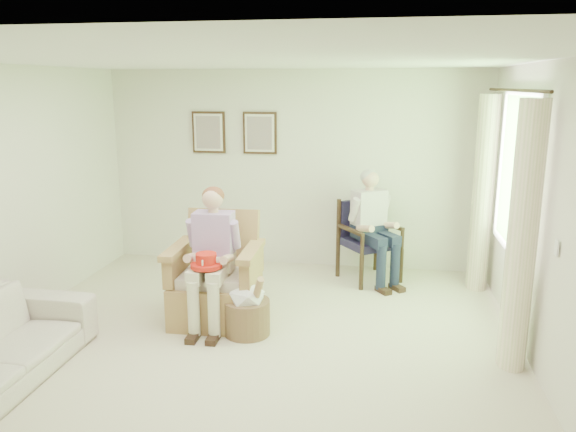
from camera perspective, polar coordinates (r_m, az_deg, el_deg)
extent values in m
plane|color=beige|center=(5.28, -4.22, -13.90)|extent=(5.50, 5.50, 0.00)
cube|color=silver|center=(7.48, 0.60, 4.74)|extent=(5.00, 0.04, 2.60)
cube|color=silver|center=(2.41, -20.96, -14.98)|extent=(5.00, 0.04, 2.60)
cube|color=silver|center=(4.88, 25.34, -1.14)|extent=(0.04, 5.50, 2.60)
cube|color=white|center=(4.70, -4.77, 15.58)|extent=(5.00, 5.50, 0.02)
cube|color=#2D6B23|center=(5.97, 22.28, 4.02)|extent=(0.02, 1.40, 1.50)
cube|color=white|center=(5.91, 22.86, 11.50)|extent=(0.04, 1.52, 0.06)
cube|color=white|center=(6.13, 21.56, -3.19)|extent=(0.04, 1.52, 0.06)
cylinder|color=#382114|center=(5.89, 22.00, 11.77)|extent=(0.03, 2.50, 0.03)
cylinder|color=#FEE7C7|center=(5.08, 22.69, -2.11)|extent=(0.34, 0.34, 2.30)
cylinder|color=#FEE7C7|center=(6.95, 19.17, 2.10)|extent=(0.34, 0.34, 2.30)
cube|color=#382114|center=(7.66, -8.05, 8.42)|extent=(0.45, 0.03, 0.55)
cube|color=silver|center=(7.64, -8.10, 8.41)|extent=(0.39, 0.01, 0.49)
cube|color=tan|center=(7.63, -8.12, 8.40)|extent=(0.33, 0.01, 0.43)
cube|color=#382114|center=(7.48, -2.87, 8.42)|extent=(0.45, 0.03, 0.55)
cube|color=silver|center=(7.46, -2.91, 8.41)|extent=(0.39, 0.01, 0.49)
cube|color=tan|center=(7.45, -2.92, 8.40)|extent=(0.33, 0.01, 0.43)
cube|color=#A48E4D|center=(5.95, -7.28, -8.46)|extent=(0.83, 0.81, 0.44)
cube|color=beige|center=(5.82, -7.44, -6.10)|extent=(0.64, 0.62, 0.10)
cube|color=#A48E4D|center=(6.08, -6.51, -2.29)|extent=(0.77, 0.23, 0.65)
cube|color=#A48E4D|center=(5.94, -10.94, -4.71)|extent=(0.10, 0.75, 0.31)
cube|color=#A48E4D|center=(5.72, -3.69, -5.18)|extent=(0.10, 0.75, 0.31)
cylinder|color=black|center=(6.90, 5.73, -5.34)|extent=(0.05, 0.05, 0.43)
cylinder|color=black|center=(6.90, 10.59, -5.53)|extent=(0.05, 0.05, 0.43)
cylinder|color=black|center=(7.42, 6.02, -4.01)|extent=(0.05, 0.05, 0.43)
cylinder|color=black|center=(7.41, 10.53, -4.19)|extent=(0.05, 0.05, 0.43)
cube|color=#1D1836|center=(7.08, 8.29, -2.73)|extent=(0.56, 0.54, 0.10)
cube|color=#1D1836|center=(7.26, 8.41, -0.17)|extent=(0.52, 0.07, 0.49)
cube|color=beige|center=(5.77, -7.49, -4.59)|extent=(0.40, 0.26, 0.16)
cube|color=#BB93D0|center=(5.71, -7.52, -1.85)|extent=(0.39, 0.24, 0.46)
sphere|color=#DDAD8E|center=(5.62, -7.66, 1.77)|extent=(0.21, 0.21, 0.21)
ellipsoid|color=brown|center=(5.64, -7.59, 2.06)|extent=(0.22, 0.22, 0.18)
cube|color=beige|center=(5.62, -9.11, -5.68)|extent=(0.14, 0.44, 0.13)
cube|color=beige|center=(5.56, -7.14, -5.82)|extent=(0.14, 0.44, 0.13)
cylinder|color=beige|center=(5.55, -9.66, -9.22)|extent=(0.12, 0.12, 0.55)
cylinder|color=beige|center=(5.49, -7.66, -9.40)|extent=(0.12, 0.12, 0.55)
cube|color=#192038|center=(7.04, 8.33, -1.48)|extent=(0.40, 0.26, 0.16)
cube|color=silver|center=(6.99, 8.41, 0.78)|extent=(0.39, 0.24, 0.46)
sphere|color=#DDAD8E|center=(6.91, 8.51, 3.76)|extent=(0.21, 0.21, 0.21)
ellipsoid|color=#B7B2AD|center=(6.93, 8.52, 4.00)|extent=(0.22, 0.22, 0.18)
cube|color=#192038|center=(6.84, 7.43, -2.32)|extent=(0.14, 0.44, 0.13)
cube|color=#192038|center=(6.83, 9.11, -2.38)|extent=(0.14, 0.44, 0.13)
cylinder|color=#192038|center=(6.73, 7.29, -5.13)|extent=(0.12, 0.12, 0.53)
cylinder|color=#192038|center=(6.73, 9.00, -5.19)|extent=(0.12, 0.12, 0.53)
cylinder|color=red|center=(5.50, -8.29, -4.97)|extent=(0.31, 0.31, 0.04)
cylinder|color=red|center=(5.48, -8.31, -4.38)|extent=(0.20, 0.20, 0.12)
cube|color=white|center=(5.45, -7.25, -4.44)|extent=(0.05, 0.01, 0.05)
cube|color=white|center=(5.58, -7.98, -4.05)|extent=(0.01, 0.04, 0.05)
cube|color=white|center=(5.52, -9.36, -4.31)|extent=(0.04, 0.01, 0.05)
cube|color=white|center=(5.39, -8.65, -4.71)|extent=(0.01, 0.05, 0.05)
cylinder|color=#A27258|center=(5.61, -4.19, -10.21)|extent=(0.54, 0.54, 0.35)
ellipsoid|color=white|center=(5.53, -4.23, -8.07)|extent=(0.40, 0.40, 0.24)
cylinder|color=#A57F56|center=(5.46, -3.32, -8.33)|extent=(0.18, 0.32, 0.52)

